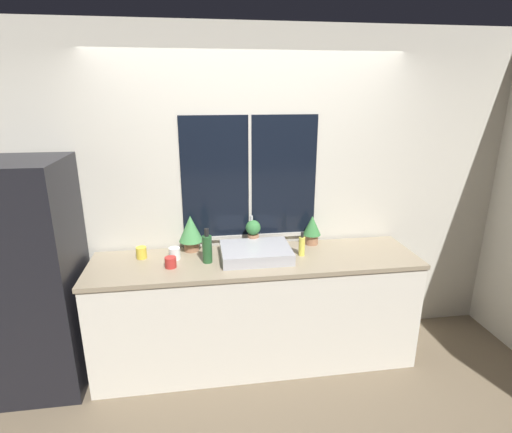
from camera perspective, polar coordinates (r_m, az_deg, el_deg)
ground_plane at (r=3.41m, az=0.85°, el=-22.65°), size 14.00×14.00×0.00m
wall_back at (r=3.40m, az=-0.95°, el=3.11°), size 8.00×0.09×2.70m
wall_left at (r=4.55m, az=-32.55°, el=4.04°), size 0.06×7.00×2.70m
wall_right at (r=4.97m, az=25.09°, el=6.06°), size 0.06×7.00×2.70m
counter at (r=3.39m, az=0.01°, el=-13.21°), size 2.59×0.65×0.93m
refrigerator at (r=3.40m, az=-29.51°, el=-7.74°), size 0.67×0.70×1.76m
sink at (r=3.18m, az=-0.06°, el=-5.12°), size 0.55×0.47×0.28m
potted_plant_left at (r=3.31m, az=-9.31°, el=-2.01°), size 0.20×0.20×0.30m
potted_plant_center at (r=3.36m, az=-0.41°, el=-2.26°), size 0.12×0.12×0.24m
potted_plant_right at (r=3.46m, az=8.00°, el=-1.68°), size 0.15×0.15×0.25m
soap_bottle at (r=3.23m, az=6.56°, el=-4.17°), size 0.05×0.05×0.20m
bottle_tall at (r=3.09m, az=-6.99°, el=-4.54°), size 0.07×0.07×0.27m
mug_white at (r=3.22m, az=-11.56°, el=-5.19°), size 0.09×0.09×0.09m
mug_yellow at (r=3.30m, az=-16.05°, el=-4.99°), size 0.08×0.08×0.09m
mug_red at (r=3.08m, az=-12.10°, el=-6.42°), size 0.09×0.09×0.08m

